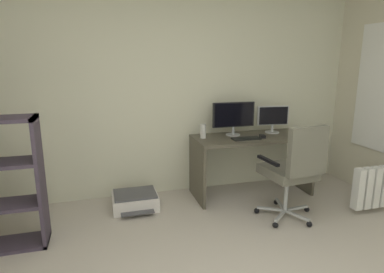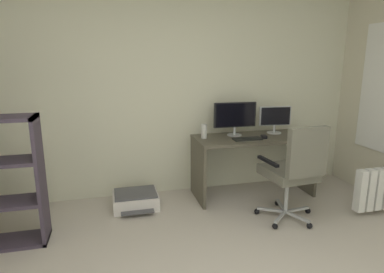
{
  "view_description": "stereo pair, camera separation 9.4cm",
  "coord_description": "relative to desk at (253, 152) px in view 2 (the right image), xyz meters",
  "views": [
    {
      "loc": [
        -0.78,
        -1.41,
        1.67
      ],
      "look_at": [
        0.15,
        1.86,
        0.87
      ],
      "focal_mm": 30.65,
      "sensor_mm": 36.0,
      "label": 1
    },
    {
      "loc": [
        -0.69,
        -1.43,
        1.67
      ],
      "look_at": [
        0.15,
        1.86,
        0.87
      ],
      "focal_mm": 30.65,
      "sensor_mm": 36.0,
      "label": 2
    }
  ],
  "objects": [
    {
      "name": "wall_back",
      "position": [
        -1.02,
        0.41,
        0.79
      ],
      "size": [
        4.95,
        0.1,
        2.68
      ],
      "primitive_type": "cube",
      "color": "beige",
      "rests_on": "ground"
    },
    {
      "name": "desk",
      "position": [
        0.0,
        0.0,
        0.0
      ],
      "size": [
        1.46,
        0.61,
        0.75
      ],
      "color": "#514B3D",
      "rests_on": "ground"
    },
    {
      "name": "monitor_main",
      "position": [
        -0.21,
        0.11,
        0.44
      ],
      "size": [
        0.54,
        0.18,
        0.41
      ],
      "color": "#B2B5B7",
      "rests_on": "desk"
    },
    {
      "name": "monitor_secondary",
      "position": [
        0.33,
        0.11,
        0.4
      ],
      "size": [
        0.41,
        0.18,
        0.35
      ],
      "color": "#B2B5B7",
      "rests_on": "desk"
    },
    {
      "name": "keyboard",
      "position": [
        -0.15,
        -0.13,
        0.21
      ],
      "size": [
        0.34,
        0.13,
        0.02
      ],
      "primitive_type": "cube",
      "rotation": [
        0.0,
        0.0,
        0.0
      ],
      "color": "black",
      "rests_on": "desk"
    },
    {
      "name": "computer_mouse",
      "position": [
        0.08,
        -0.1,
        0.22
      ],
      "size": [
        0.08,
        0.11,
        0.03
      ],
      "primitive_type": "cube",
      "rotation": [
        0.0,
        0.0,
        -0.26
      ],
      "color": "black",
      "rests_on": "desk"
    },
    {
      "name": "desktop_speaker",
      "position": [
        -0.62,
        0.07,
        0.29
      ],
      "size": [
        0.07,
        0.07,
        0.17
      ],
      "primitive_type": "cylinder",
      "color": "silver",
      "rests_on": "desk"
    },
    {
      "name": "office_chair",
      "position": [
        0.09,
        -0.79,
        0.04
      ],
      "size": [
        0.62,
        0.65,
        1.05
      ],
      "color": "#B7BABC",
      "rests_on": "ground"
    },
    {
      "name": "printer",
      "position": [
        -1.47,
        -0.03,
        -0.46
      ],
      "size": [
        0.51,
        0.48,
        0.19
      ],
      "color": "silver",
      "rests_on": "ground"
    }
  ]
}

